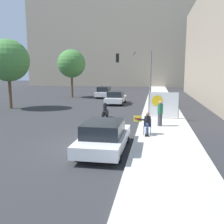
{
  "coord_description": "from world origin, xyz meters",
  "views": [
    {
      "loc": [
        3.12,
        -11.06,
        3.56
      ],
      "look_at": [
        0.35,
        4.95,
        0.91
      ],
      "focal_mm": 40.0,
      "sensor_mm": 36.0,
      "label": 1
    }
  ],
  "objects": [
    {
      "name": "seated_protester",
      "position": [
        2.73,
        2.35,
        0.8
      ],
      "size": [
        0.95,
        0.77,
        1.21
      ],
      "rotation": [
        0.0,
        0.0,
        0.24
      ],
      "color": "#474C56",
      "rests_on": "sidewalk_curb"
    },
    {
      "name": "parked_car_curbside",
      "position": [
        0.92,
        -0.44,
        0.69
      ],
      "size": [
        1.9,
        4.41,
        1.37
      ],
      "color": "white",
      "rests_on": "ground_plane"
    },
    {
      "name": "car_on_road_midblock",
      "position": [
        -3.76,
        22.34,
        0.74
      ],
      "size": [
        1.75,
        4.39,
        1.5
      ],
      "color": "silver",
      "rests_on": "ground_plane"
    },
    {
      "name": "building_backdrop_far",
      "position": [
        -2.0,
        53.21,
        17.83
      ],
      "size": [
        52.0,
        12.0,
        35.67
      ],
      "color": "tan",
      "rests_on": "ground_plane"
    },
    {
      "name": "ground_plane",
      "position": [
        0.0,
        0.0,
        0.0
      ],
      "size": [
        160.0,
        160.0,
        0.0
      ],
      "primitive_type": "plane",
      "color": "#303033"
    },
    {
      "name": "street_tree_near_curb",
      "position": [
        -10.63,
        10.88,
        4.57
      ],
      "size": [
        3.96,
        3.96,
        6.56
      ],
      "color": "brown",
      "rests_on": "ground_plane"
    },
    {
      "name": "car_on_road_nearest",
      "position": [
        -1.13,
        16.02,
        0.71
      ],
      "size": [
        1.82,
        4.6,
        1.41
      ],
      "color": "white",
      "rests_on": "ground_plane"
    },
    {
      "name": "motorcycle_on_road",
      "position": [
        -0.55,
        7.11,
        0.54
      ],
      "size": [
        0.28,
        2.19,
        1.25
      ],
      "color": "black",
      "rests_on": "ground_plane"
    },
    {
      "name": "protest_banner",
      "position": [
        3.74,
        7.38,
        1.16
      ],
      "size": [
        2.2,
        0.06,
        1.91
      ],
      "color": "slate",
      "rests_on": "sidewalk_curb"
    },
    {
      "name": "traffic_light_pole",
      "position": [
        1.39,
        13.72,
        3.85
      ],
      "size": [
        3.48,
        3.24,
        5.41
      ],
      "color": "slate",
      "rests_on": "sidewalk_curb"
    },
    {
      "name": "sidewalk_curb",
      "position": [
        3.74,
        15.0,
        0.07
      ],
      "size": [
        3.23,
        90.0,
        0.15
      ],
      "primitive_type": "cube",
      "color": "beige",
      "rests_on": "ground_plane"
    },
    {
      "name": "jogger_on_sidewalk",
      "position": [
        3.47,
        4.68,
        0.96
      ],
      "size": [
        0.34,
        0.34,
        1.6
      ],
      "rotation": [
        0.0,
        0.0,
        3.53
      ],
      "color": "#424247",
      "rests_on": "sidewalk_curb"
    },
    {
      "name": "street_tree_midblock",
      "position": [
        -8.2,
        22.02,
        4.59
      ],
      "size": [
        3.81,
        3.81,
        6.51
      ],
      "color": "brown",
      "rests_on": "ground_plane"
    }
  ]
}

